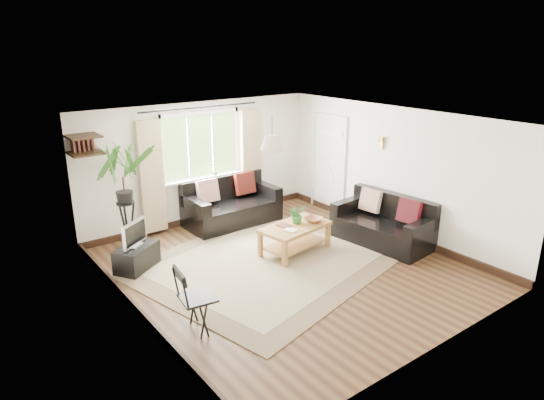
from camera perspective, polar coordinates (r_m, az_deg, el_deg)
floor at (r=7.94m, az=1.75°, el=-7.94°), size 5.50×5.50×0.00m
ceiling at (r=7.21m, az=1.93°, el=9.43°), size 5.50×5.50×0.00m
wall_back at (r=9.70m, az=-8.37°, el=4.34°), size 5.00×0.02×2.40m
wall_front at (r=5.75m, az=19.30°, el=-6.49°), size 5.00×0.02×2.40m
wall_left at (r=6.33m, az=-16.20°, el=-3.90°), size 0.02×5.50×2.40m
wall_right at (r=9.20m, az=14.12°, el=3.20°), size 0.02×5.50×2.40m
rug at (r=8.08m, az=-0.68°, el=-7.35°), size 4.55×4.14×0.02m
window at (r=9.59m, az=-8.35°, el=6.32°), size 2.50×0.16×2.16m
door at (r=10.34m, az=6.66°, el=4.13°), size 0.06×0.96×2.06m
corner_shelf at (r=8.51m, az=-21.21°, el=6.08°), size 0.50×0.50×0.34m
pendant_lamp at (r=7.58m, az=0.00°, el=7.19°), size 0.36×0.36×0.54m
wall_sconce at (r=9.21m, az=12.66°, el=6.78°), size 0.12×0.12×0.28m
sofa_back at (r=9.66m, az=-4.72°, el=-0.31°), size 1.86×0.94×0.87m
sofa_right at (r=8.92m, az=12.87°, el=-2.50°), size 1.83×1.04×0.82m
coffee_table at (r=8.39m, az=2.71°, el=-4.58°), size 1.31×0.85×0.50m
table_plant at (r=8.35m, az=2.97°, el=-1.64°), size 0.31×0.27×0.33m
bowl at (r=8.47m, az=4.90°, el=-2.31°), size 0.37×0.37×0.08m
book_a at (r=8.01m, az=1.85°, el=-3.72°), size 0.21×0.25×0.02m
book_b at (r=8.21m, az=0.91°, el=-3.13°), size 0.19×0.25×0.02m
tv_stand at (r=8.11m, az=-15.61°, el=-6.52°), size 0.85×0.76×0.40m
tv at (r=7.95m, az=-15.87°, el=-3.79°), size 0.58×0.47×0.44m
palm_stand at (r=8.65m, az=-16.92°, el=0.18°), size 0.93×0.93×1.87m
folding_chair at (r=6.23m, az=-8.73°, el=-11.43°), size 0.52×0.52×0.89m
sill_plant at (r=9.75m, az=-6.71°, el=3.66°), size 0.14×0.10×0.27m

